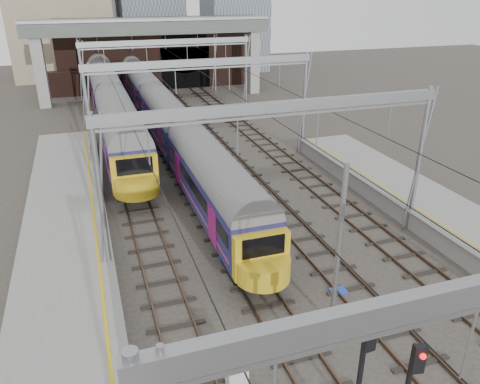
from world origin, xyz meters
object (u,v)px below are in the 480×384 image
object	(u,v)px
train_main	(153,101)
signal_near_left	(362,372)
relay_cabinet	(237,372)
train_second	(106,89)

from	to	relation	value
train_main	signal_near_left	xyz separation A→B (m)	(-0.16, -37.59, 0.65)
signal_near_left	relay_cabinet	world-z (taller)	signal_near_left
train_second	train_main	bearing A→B (deg)	-56.86
train_main	signal_near_left	distance (m)	37.59
train_second	relay_cabinet	distance (m)	40.48
train_second	signal_near_left	bearing A→B (deg)	-84.98
signal_near_left	relay_cabinet	bearing A→B (deg)	123.16
train_second	signal_near_left	size ratio (longest dim) A/B	10.58
train_main	train_second	size ratio (longest dim) A/B	1.19
train_main	relay_cabinet	world-z (taller)	train_main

